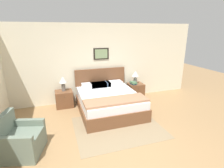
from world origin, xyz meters
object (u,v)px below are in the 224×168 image
object	(u,v)px
nightstand_by_door	(136,91)
table_lamp_near_window	(63,81)
nightstand_near_window	(64,99)
table_lamp_by_door	(135,75)
bed	(109,101)
armchair	(20,140)

from	to	relation	value
nightstand_by_door	table_lamp_near_window	world-z (taller)	table_lamp_near_window
nightstand_near_window	table_lamp_by_door	distance (m)	2.57
table_lamp_near_window	table_lamp_by_door	xyz separation A→B (m)	(2.50, 0.00, 0.00)
nightstand_by_door	table_lamp_by_door	distance (m)	0.58
bed	table_lamp_near_window	xyz separation A→B (m)	(-1.25, 0.78, 0.52)
armchair	table_lamp_by_door	distance (m)	4.09
nightstand_near_window	nightstand_by_door	xyz separation A→B (m)	(2.53, 0.00, 0.00)
bed	table_lamp_by_door	distance (m)	1.56
armchair	nightstand_near_window	bearing A→B (deg)	169.88
bed	table_lamp_by_door	bearing A→B (deg)	31.97
table_lamp_near_window	nightstand_near_window	bearing A→B (deg)	-103.50
armchair	nightstand_by_door	world-z (taller)	armchair
bed	armchair	xyz separation A→B (m)	(-2.24, -1.29, -0.03)
armchair	nightstand_near_window	size ratio (longest dim) A/B	1.70
armchair	bed	bearing A→B (deg)	135.47
nightstand_by_door	bed	bearing A→B (deg)	-149.27
nightstand_near_window	bed	bearing A→B (deg)	-30.79
bed	nightstand_by_door	size ratio (longest dim) A/B	3.79
armchair	nightstand_by_door	bearing A→B (deg)	135.78
nightstand_near_window	table_lamp_near_window	xyz separation A→B (m)	(0.01, 0.03, 0.58)
bed	nightstand_near_window	size ratio (longest dim) A/B	3.79
nightstand_by_door	table_lamp_by_door	world-z (taller)	table_lamp_by_door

